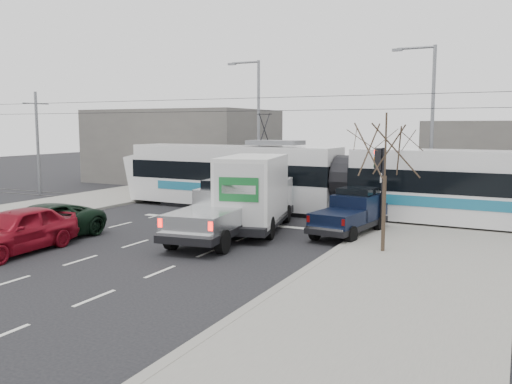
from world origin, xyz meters
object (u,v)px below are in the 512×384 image
at_px(tram, 345,181).
at_px(red_car, 16,230).
at_px(box_truck, 255,194).
at_px(navy_pickup, 352,212).
at_px(street_lamp_near, 429,118).
at_px(green_car, 42,223).
at_px(silver_pickup, 223,210).
at_px(street_lamp_far, 256,119).
at_px(traffic_signal, 380,171).
at_px(bare_tree, 385,151).

distance_m(tram, red_car, 15.55).
distance_m(tram, box_truck, 5.73).
relative_size(tram, red_car, 5.23).
bearing_deg(navy_pickup, street_lamp_near, 86.09).
bearing_deg(navy_pickup, red_car, -131.57).
bearing_deg(green_car, box_truck, 43.31).
bearing_deg(green_car, silver_pickup, 32.60).
relative_size(street_lamp_far, tram, 0.34).
height_order(street_lamp_near, silver_pickup, street_lamp_near).
relative_size(traffic_signal, green_car, 0.68).
distance_m(traffic_signal, green_car, 14.36).
bearing_deg(street_lamp_near, navy_pickup, -101.82).
distance_m(traffic_signal, tram, 4.19).
bearing_deg(traffic_signal, green_car, -146.81).
bearing_deg(green_car, tram, 51.83).
bearing_deg(tram, street_lamp_far, 145.10).
distance_m(tram, silver_pickup, 7.92).
bearing_deg(box_truck, green_car, -151.81).
bearing_deg(traffic_signal, navy_pickup, -134.01).
bearing_deg(traffic_signal, street_lamp_near, 83.59).
relative_size(traffic_signal, box_truck, 0.51).
distance_m(traffic_signal, silver_pickup, 7.02).
distance_m(bare_tree, box_truck, 6.92).
bearing_deg(street_lamp_near, traffic_signal, -96.41).
relative_size(bare_tree, street_lamp_far, 0.56).
height_order(silver_pickup, red_car, silver_pickup).
distance_m(street_lamp_far, box_truck, 13.11).
height_order(traffic_signal, tram, tram).
relative_size(tram, silver_pickup, 3.80).
relative_size(street_lamp_far, red_car, 1.80).
xyz_separation_m(tram, silver_pickup, (-3.02, -7.30, -0.69)).
relative_size(street_lamp_far, box_truck, 1.27).
xyz_separation_m(street_lamp_near, silver_pickup, (-6.37, -11.55, -3.91)).
bearing_deg(street_lamp_near, silver_pickup, -118.87).
distance_m(street_lamp_near, street_lamp_far, 11.67).
xyz_separation_m(bare_tree, traffic_signal, (-1.13, 4.00, -1.05)).
bearing_deg(red_car, bare_tree, 21.24).
height_order(street_lamp_near, red_car, street_lamp_near).
xyz_separation_m(bare_tree, street_lamp_near, (-0.29, 11.50, 1.32)).
bearing_deg(silver_pickup, navy_pickup, 27.23).
distance_m(bare_tree, street_lamp_far, 17.97).
relative_size(traffic_signal, silver_pickup, 0.52).
xyz_separation_m(bare_tree, box_truck, (-6.23, 2.14, -2.12)).
height_order(tram, silver_pickup, tram).
distance_m(green_car, red_car, 2.04).
xyz_separation_m(street_lamp_near, green_car, (-12.74, -15.29, -4.37)).
bearing_deg(red_car, silver_pickup, 41.53).
distance_m(street_lamp_near, navy_pickup, 9.58).
bearing_deg(silver_pickup, red_car, -141.54).
height_order(traffic_signal, box_truck, traffic_signal).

